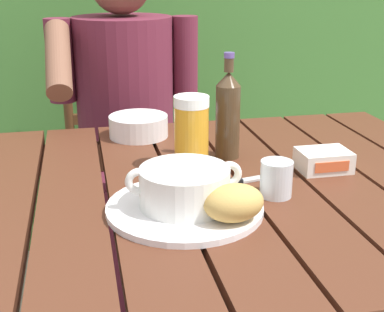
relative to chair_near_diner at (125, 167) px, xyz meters
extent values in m
cube|color=#522A1A|center=(-0.18, -0.91, 0.27)|extent=(0.13, 0.94, 0.04)
cube|color=#522A1A|center=(-0.04, -0.91, 0.27)|extent=(0.13, 0.94, 0.04)
cube|color=#522A1A|center=(0.10, -0.91, 0.27)|extent=(0.13, 0.94, 0.04)
cube|color=#522A1A|center=(0.24, -0.91, 0.27)|extent=(0.13, 0.94, 0.04)
cube|color=#522A1A|center=(0.38, -0.91, 0.27)|extent=(0.13, 0.94, 0.04)
cube|color=#522A1A|center=(0.10, -0.47, 0.22)|extent=(1.20, 0.03, 0.08)
cube|color=#522A1A|center=(0.68, -0.48, -0.11)|extent=(0.06, 0.06, 0.73)
cube|color=#407430|center=(0.10, 0.59, 0.33)|extent=(3.82, 0.60, 1.61)
cylinder|color=#503019|center=(0.20, -0.28, -0.24)|extent=(0.04, 0.04, 0.46)
cylinder|color=#503019|center=(-0.20, -0.28, -0.24)|extent=(0.04, 0.04, 0.46)
cylinder|color=#503019|center=(0.20, 0.16, -0.24)|extent=(0.04, 0.04, 0.46)
cylinder|color=#503019|center=(-0.20, 0.16, -0.24)|extent=(0.04, 0.04, 0.46)
cube|color=#503019|center=(0.00, -0.06, 0.00)|extent=(0.43, 0.48, 0.02)
cylinder|color=#503019|center=(0.20, 0.16, 0.23)|extent=(0.04, 0.04, 0.48)
cylinder|color=#503019|center=(-0.20, 0.16, 0.23)|extent=(0.04, 0.04, 0.48)
cube|color=#503019|center=(0.00, 0.16, 0.16)|extent=(0.39, 0.02, 0.04)
cube|color=#503019|center=(0.00, 0.16, 0.28)|extent=(0.39, 0.02, 0.04)
cube|color=#503019|center=(0.00, 0.16, 0.40)|extent=(0.39, 0.02, 0.04)
cylinder|color=maroon|center=(0.08, -0.36, -0.25)|extent=(0.11, 0.11, 0.45)
cylinder|color=maroon|center=(0.08, -0.26, 0.04)|extent=(0.13, 0.40, 0.13)
cylinder|color=maroon|center=(-0.09, -0.36, -0.25)|extent=(0.11, 0.11, 0.45)
cylinder|color=maroon|center=(-0.09, -0.26, 0.04)|extent=(0.13, 0.40, 0.13)
cylinder|color=maroon|center=(0.00, -0.16, 0.30)|extent=(0.32, 0.32, 0.54)
cylinder|color=maroon|center=(0.20, -0.18, 0.44)|extent=(0.08, 0.08, 0.26)
cylinder|color=maroon|center=(-0.20, -0.18, 0.44)|extent=(0.08, 0.08, 0.26)
cylinder|color=brown|center=(-0.20, -0.34, 0.47)|extent=(0.07, 0.25, 0.21)
cylinder|color=white|center=(0.03, -1.02, 0.30)|extent=(0.29, 0.29, 0.01)
cylinder|color=white|center=(0.03, -1.02, 0.34)|extent=(0.17, 0.17, 0.07)
cylinder|color=#B7541C|center=(0.03, -1.02, 0.36)|extent=(0.15, 0.15, 0.01)
torus|color=white|center=(-0.05, -1.02, 0.36)|extent=(0.05, 0.01, 0.05)
torus|color=white|center=(0.11, -1.02, 0.36)|extent=(0.05, 0.01, 0.05)
ellipsoid|color=tan|center=(0.10, -1.10, 0.34)|extent=(0.12, 0.10, 0.06)
cylinder|color=orange|center=(0.09, -0.81, 0.36)|extent=(0.08, 0.08, 0.14)
cylinder|color=white|center=(0.09, -0.81, 0.45)|extent=(0.08, 0.08, 0.02)
cylinder|color=#46321E|center=(0.19, -0.75, 0.38)|extent=(0.06, 0.06, 0.17)
cone|color=#46321E|center=(0.19, -0.75, 0.48)|extent=(0.06, 0.06, 0.03)
cylinder|color=#46321E|center=(0.19, -0.75, 0.51)|extent=(0.02, 0.02, 0.03)
cylinder|color=#5E4790|center=(0.19, -0.75, 0.53)|extent=(0.02, 0.02, 0.01)
cylinder|color=silver|center=(0.22, -0.99, 0.33)|extent=(0.06, 0.06, 0.07)
cube|color=white|center=(0.37, -0.88, 0.32)|extent=(0.11, 0.08, 0.05)
cube|color=#E05E32|center=(0.37, -0.92, 0.32)|extent=(0.08, 0.00, 0.02)
cube|color=silver|center=(0.20, -0.91, 0.30)|extent=(0.12, 0.04, 0.00)
cube|color=black|center=(0.14, -0.92, 0.30)|extent=(0.07, 0.03, 0.01)
cylinder|color=white|center=(0.00, -0.55, 0.32)|extent=(0.16, 0.16, 0.06)
camera|label=1|loc=(-0.14, -1.90, 0.72)|focal=49.81mm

